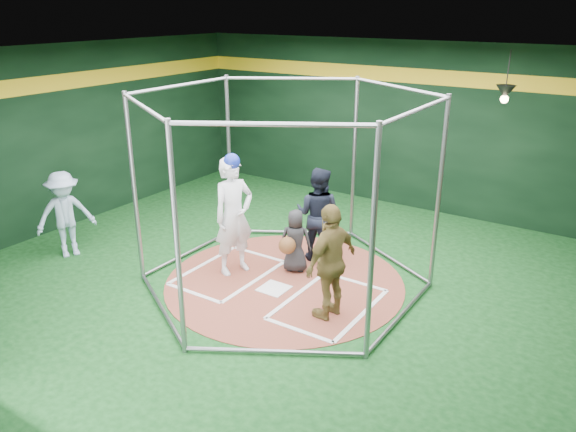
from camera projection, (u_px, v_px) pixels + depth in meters
The scene contains 12 objects.
room_shell at pixel (285, 177), 8.36m from camera, with size 10.10×9.10×3.53m.
clay_disc at pixel (285, 282), 8.98m from camera, with size 3.80×3.80×0.01m, color brown.
home_plate at pixel (274, 288), 8.74m from camera, with size 0.43×0.43×0.01m, color white.
batter_box_left at pixel (228, 272), 9.26m from camera, with size 1.17×1.77×0.01m.
batter_box_right at pixel (329, 304), 8.29m from camera, with size 1.17×1.77×0.01m.
batting_cage at pixel (284, 193), 8.45m from camera, with size 4.05×4.67×3.00m.
pendant_lamp_near at pixel (505, 92), 9.69m from camera, with size 0.34×0.34×0.90m.
batter_figure at pixel (234, 215), 8.98m from camera, with size 0.67×0.82×2.01m.
visitor_leopard at pixel (331, 262), 7.71m from camera, with size 0.98×0.41×1.68m, color #9D8543.
catcher_figure at pixel (295, 241), 9.15m from camera, with size 0.61×0.65×1.06m.
umpire at pixel (318, 214), 9.51m from camera, with size 0.79×0.62×1.63m, color black.
bystander_blue at pixel (65, 214), 9.68m from camera, with size 0.99×0.57×1.53m, color #A1B9D6.
Camera 1 is at (4.45, -6.67, 4.17)m, focal length 35.00 mm.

